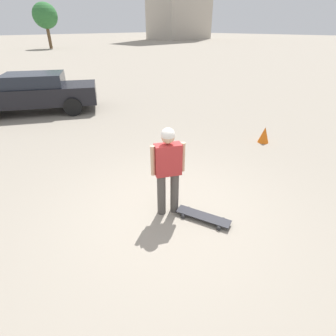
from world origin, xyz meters
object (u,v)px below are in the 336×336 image
at_px(person, 168,167).
at_px(car_parked_near, 34,92).
at_px(traffic_cone, 264,135).
at_px(skateboard, 203,216).

relative_size(person, car_parked_near, 0.33).
bearing_deg(person, traffic_cone, 34.11).
bearing_deg(traffic_cone, skateboard, -77.72).
bearing_deg(skateboard, person, 7.01).
xyz_separation_m(car_parked_near, traffic_cone, (7.87, 3.33, -0.54)).
relative_size(skateboard, traffic_cone, 2.16).
relative_size(car_parked_near, traffic_cone, 10.54).
distance_m(person, car_parked_near, 8.20).
xyz_separation_m(skateboard, car_parked_near, (-8.75, 0.71, 0.69)).
height_order(person, car_parked_near, person).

